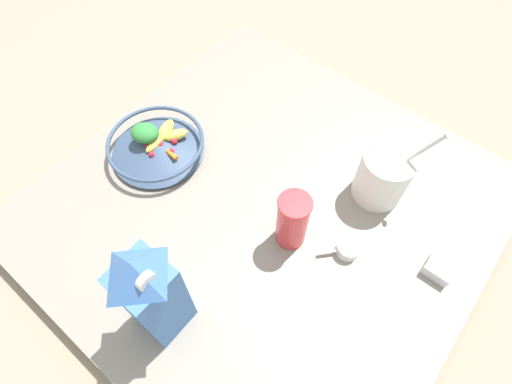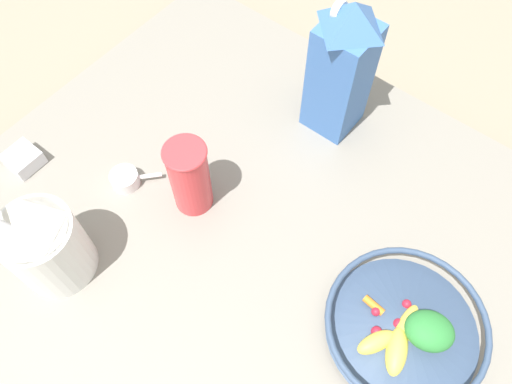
# 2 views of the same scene
# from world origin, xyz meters

# --- Properties ---
(ground_plane) EXTENTS (6.00, 6.00, 0.00)m
(ground_plane) POSITION_xyz_m (0.00, 0.00, 0.00)
(ground_plane) COLOR gray
(countertop) EXTENTS (1.00, 1.00, 0.05)m
(countertop) POSITION_xyz_m (0.00, 0.00, 0.02)
(countertop) COLOR gray
(countertop) RESTS_ON ground_plane
(fruit_bowl) EXTENTS (0.25, 0.25, 0.08)m
(fruit_bowl) POSITION_xyz_m (-0.06, 0.32, 0.08)
(fruit_bowl) COLOR #384C6B
(fruit_bowl) RESTS_ON countertop
(milk_carton) EXTENTS (0.09, 0.09, 0.28)m
(milk_carton) POSITION_xyz_m (-0.34, -0.01, 0.19)
(milk_carton) COLOR #3D6BB2
(milk_carton) RESTS_ON countertop
(yogurt_tub) EXTENTS (0.12, 0.14, 0.24)m
(yogurt_tub) POSITION_xyz_m (0.20, -0.19, 0.12)
(yogurt_tub) COLOR white
(yogurt_tub) RESTS_ON countertop
(drinking_cup) EXTENTS (0.07, 0.07, 0.16)m
(drinking_cup) POSITION_xyz_m (-0.04, -0.10, 0.13)
(drinking_cup) COLOR #DB383D
(drinking_cup) RESTS_ON countertop
(spice_jar) EXTENTS (0.06, 0.06, 0.03)m
(spice_jar) POSITION_xyz_m (0.10, -0.40, 0.06)
(spice_jar) COLOR silver
(spice_jar) RESTS_ON countertop
(measuring_scoop) EXTENTS (0.08, 0.07, 0.03)m
(measuring_scoop) POSITION_xyz_m (0.01, -0.22, 0.06)
(measuring_scoop) COLOR white
(measuring_scoop) RESTS_ON countertop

